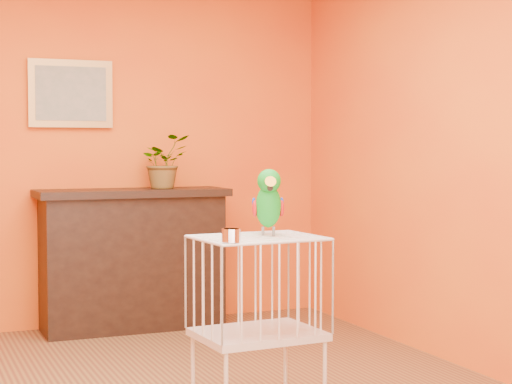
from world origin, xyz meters
name	(u,v)px	position (x,y,z in m)	size (l,w,h in m)	color
room_shell	(153,101)	(0.00, 0.00, 1.58)	(4.50, 4.50, 4.50)	orange
console_cabinet	(132,259)	(0.40, 2.01, 0.52)	(1.41, 0.51, 1.04)	black
potted_plant	(165,168)	(0.65, 1.98, 1.20)	(0.36, 0.40, 0.32)	#26722D
framed_picture	(71,94)	(0.00, 2.22, 1.75)	(0.62, 0.04, 0.50)	#B2823F
birdcage	(258,325)	(0.44, -0.31, 0.47)	(0.62, 0.49, 0.91)	beige
feed_cup	(231,235)	(0.22, -0.51, 0.95)	(0.09, 0.09, 0.06)	silver
parrot	(268,201)	(0.52, -0.27, 1.08)	(0.18, 0.30, 0.34)	#59544C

